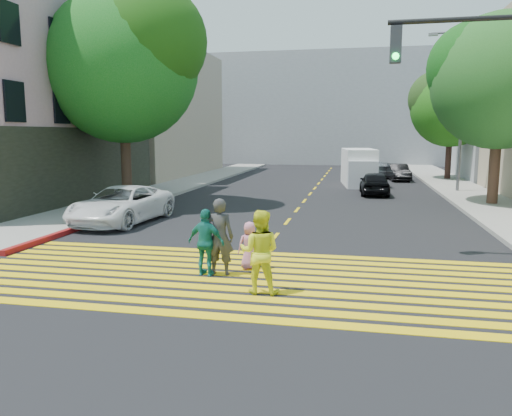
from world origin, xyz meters
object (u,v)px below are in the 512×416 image
(white_sedan, at_px, (122,205))
(tree_left, at_px, (124,58))
(tree_right_far, at_px, (453,102))
(pedestrian_woman, at_px, (260,252))
(tree_right_near, at_px, (503,74))
(pedestrian_child, at_px, (250,246))
(silver_car, at_px, (373,169))
(white_van, at_px, (359,168))
(dark_car_near, at_px, (375,183))
(pedestrian_man, at_px, (220,237))
(dark_car_parked, at_px, (398,172))
(pedestrian_extra, at_px, (206,242))

(white_sedan, bearing_deg, tree_left, 117.12)
(tree_right_far, height_order, pedestrian_woman, tree_right_far)
(tree_right_near, height_order, pedestrian_child, tree_right_near)
(tree_right_far, bearing_deg, pedestrian_child, -108.98)
(silver_car, xyz_separation_m, white_van, (-1.13, -7.20, 0.49))
(white_sedan, xyz_separation_m, white_van, (8.70, 15.80, 0.43))
(pedestrian_child, bearing_deg, dark_car_near, -123.65)
(tree_right_far, height_order, white_van, tree_right_far)
(pedestrian_man, xyz_separation_m, dark_car_near, (4.05, 16.88, -0.28))
(white_van, bearing_deg, silver_car, 74.53)
(dark_car_parked, distance_m, white_van, 4.88)
(pedestrian_extra, bearing_deg, tree_right_far, -99.27)
(pedestrian_woman, bearing_deg, dark_car_near, -99.03)
(pedestrian_extra, bearing_deg, silver_car, -88.10)
(dark_car_near, bearing_deg, pedestrian_man, 74.59)
(dark_car_parked, bearing_deg, pedestrian_extra, -110.23)
(white_sedan, xyz_separation_m, dark_car_near, (9.56, 10.88, -0.04))
(tree_right_far, distance_m, pedestrian_extra, 28.74)
(pedestrian_man, relative_size, silver_car, 0.43)
(pedestrian_child, relative_size, pedestrian_extra, 0.75)
(white_van, bearing_deg, dark_car_parked, 48.80)
(pedestrian_woman, relative_size, silver_car, 0.41)
(pedestrian_child, xyz_separation_m, white_sedan, (-6.09, 5.37, 0.09))
(silver_car, relative_size, white_van, 0.83)
(pedestrian_woman, distance_m, pedestrian_extra, 1.81)
(pedestrian_extra, bearing_deg, tree_left, -45.39)
(dark_car_near, bearing_deg, tree_right_far, -121.36)
(dark_car_near, height_order, dark_car_parked, dark_car_near)
(pedestrian_extra, xyz_separation_m, white_van, (3.50, 21.91, 0.32))
(tree_right_near, height_order, pedestrian_man, tree_right_near)
(tree_left, distance_m, pedestrian_child, 14.05)
(pedestrian_woman, distance_m, white_sedan, 9.78)
(tree_left, distance_m, pedestrian_extra, 14.03)
(tree_right_near, distance_m, white_sedan, 17.42)
(tree_right_far, distance_m, dark_car_near, 12.07)
(pedestrian_man, relative_size, white_van, 0.36)
(tree_right_far, distance_m, pedestrian_man, 28.53)
(tree_right_far, height_order, silver_car, tree_right_far)
(tree_right_near, xyz_separation_m, tree_right_far, (0.15, 13.06, -0.47))
(tree_right_far, xyz_separation_m, pedestrian_man, (-9.49, -26.51, -4.57))
(pedestrian_extra, bearing_deg, pedestrian_man, -149.81)
(tree_right_near, xyz_separation_m, pedestrian_woman, (-8.15, -14.58, -5.08))
(pedestrian_extra, bearing_deg, pedestrian_child, -129.32)
(tree_right_near, bearing_deg, pedestrian_child, -124.34)
(tree_right_far, height_order, white_sedan, tree_right_far)
(tree_left, relative_size, silver_car, 2.32)
(pedestrian_extra, height_order, white_van, white_van)
(pedestrian_extra, xyz_separation_m, dark_car_parked, (6.25, 25.90, -0.20))
(tree_right_near, xyz_separation_m, white_van, (-6.14, 8.36, -4.85))
(pedestrian_man, xyz_separation_m, pedestrian_woman, (1.19, -1.13, -0.04))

